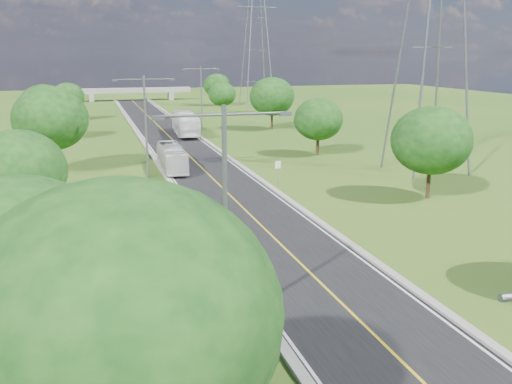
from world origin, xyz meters
TOP-DOWN VIEW (x-y plane):
  - ground at (0.00, 60.00)m, footprint 260.00×260.00m
  - road at (0.00, 66.00)m, footprint 8.00×150.00m
  - curb_left at (-4.25, 66.00)m, footprint 0.50×150.00m
  - curb_right at (4.25, 66.00)m, footprint 0.50×150.00m
  - speed_limit_sign at (5.20, 37.98)m, footprint 0.55×0.09m
  - overpass at (0.00, 140.00)m, footprint 30.00×3.00m
  - streetlight_near_left at (-6.00, 12.00)m, footprint 5.90×0.25m
  - streetlight_mid_left at (-6.00, 45.00)m, footprint 5.90×0.25m
  - streetlight_far_right at (6.00, 78.00)m, footprint 5.90×0.25m
  - power_tower_near at (22.00, 40.00)m, footprint 9.00×6.40m
  - power_tower_far at (26.00, 115.00)m, footprint 9.00×6.40m
  - tree_la at (-14.00, 8.00)m, footprint 7.14×7.14m
  - tree_lb at (-16.00, 28.00)m, footprint 6.30×6.30m
  - tree_lc at (-15.00, 50.00)m, footprint 7.56×7.56m
  - tree_ld at (-17.00, 74.00)m, footprint 6.72×6.72m
  - tree_le at (-14.50, 98.00)m, footprint 5.88×5.88m
  - tree_lf at (-11.00, 2.00)m, footprint 7.98×7.98m
  - tree_rb at (16.00, 30.00)m, footprint 6.72×6.72m
  - tree_rc at (15.00, 52.00)m, footprint 5.88×5.88m
  - tree_rd at (17.00, 76.00)m, footprint 7.14×7.14m
  - tree_re at (14.50, 100.00)m, footprint 5.46×5.46m
  - tree_rf at (18.00, 120.00)m, footprint 6.30×6.30m
  - bus_outbound at (2.60, 73.28)m, footprint 3.60×12.43m
  - bus_inbound at (-3.19, 47.83)m, footprint 2.48×9.55m

SIDE VIEW (x-z plane):
  - ground at x=0.00m, z-range 0.00..0.00m
  - road at x=0.00m, z-range 0.00..0.06m
  - curb_left at x=-4.25m, z-range 0.00..0.22m
  - curb_right at x=4.25m, z-range 0.00..0.22m
  - bus_inbound at x=-3.19m, z-range 0.06..2.70m
  - speed_limit_sign at x=5.20m, z-range 0.40..2.80m
  - bus_outbound at x=2.60m, z-range 0.06..3.48m
  - overpass at x=0.00m, z-range 0.81..4.01m
  - tree_re at x=14.50m, z-range 0.85..7.20m
  - tree_le at x=-14.50m, z-range 0.91..7.75m
  - tree_rc at x=15.00m, z-range 0.91..7.75m
  - tree_lb at x=-16.00m, z-range 0.98..8.31m
  - tree_rf at x=18.00m, z-range 0.98..8.31m
  - tree_ld at x=-17.00m, z-range 1.05..8.86m
  - tree_rb at x=16.00m, z-range 1.05..8.86m
  - tree_la at x=-14.00m, z-range 1.11..9.42m
  - tree_rd at x=17.00m, z-range 1.11..9.42m
  - tree_lc at x=-15.00m, z-range 1.18..9.97m
  - tree_lf at x=-11.00m, z-range 1.24..10.53m
  - streetlight_near_left at x=-6.00m, z-range 0.94..10.94m
  - streetlight_mid_left at x=-6.00m, z-range 0.94..10.94m
  - streetlight_far_right at x=6.00m, z-range 0.94..10.94m
  - power_tower_near at x=22.00m, z-range 0.01..28.01m
  - power_tower_far at x=26.00m, z-range 0.01..28.01m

